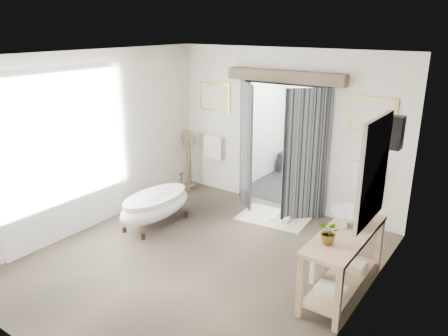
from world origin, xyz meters
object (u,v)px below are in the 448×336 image
(clawfoot_tub, at_px, (156,205))
(vanity, at_px, (341,257))
(rug, at_px, (274,218))
(basin, at_px, (351,217))

(clawfoot_tub, height_order, vanity, vanity)
(rug, bearing_deg, basin, -34.49)
(rug, bearing_deg, clawfoot_tub, -137.91)
(vanity, xyz_separation_m, rug, (-1.77, 1.51, -0.50))
(basin, bearing_deg, rug, 160.10)
(vanity, bearing_deg, basin, 95.46)
(vanity, distance_m, basin, 0.53)
(clawfoot_tub, relative_size, vanity, 0.94)
(clawfoot_tub, bearing_deg, vanity, -2.16)
(clawfoot_tub, relative_size, rug, 1.25)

